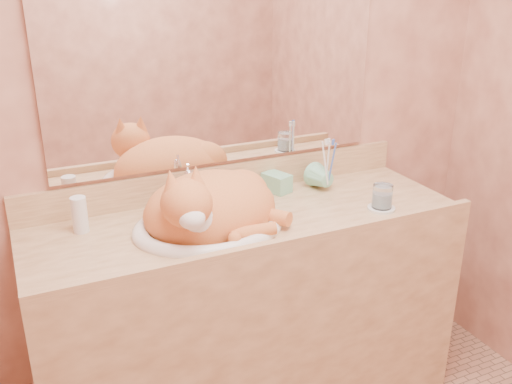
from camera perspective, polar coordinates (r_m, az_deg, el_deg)
name	(u,v)px	position (r m, az deg, el deg)	size (l,w,h in m)	color
wall_back	(219,95)	(2.20, -3.77, 9.65)	(2.40, 0.02, 2.50)	#975644
vanity_counter	(249,316)	(2.29, -0.70, -12.33)	(1.60, 0.55, 0.85)	#996E44
mirror	(219,58)	(2.17, -3.75, 13.21)	(1.30, 0.02, 0.80)	white
sink_basin	(208,207)	(1.98, -4.81, -1.47)	(0.53, 0.44, 0.16)	white
faucet	(189,188)	(2.16, -6.68, 0.42)	(0.04, 0.11, 0.16)	white
cat	(209,204)	(1.98, -4.70, -1.23)	(0.49, 0.40, 0.27)	#CA642E
soap_dispenser	(287,175)	(2.27, 3.14, 1.68)	(0.08, 0.08, 0.17)	#7DC89E
toothbrush_cup	(328,181)	(2.32, 7.21, 1.07)	(0.10, 0.10, 0.10)	#7DC89E
toothbrushes	(329,161)	(2.29, 7.31, 3.10)	(0.04, 0.04, 0.23)	white
saucer	(381,208)	(2.21, 12.42, -1.61)	(0.10, 0.10, 0.01)	white
water_glass	(382,196)	(2.19, 12.52, -0.42)	(0.07, 0.07, 0.09)	white
lotion_bottle	(80,215)	(2.05, -17.22, -2.18)	(0.05, 0.05, 0.13)	white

